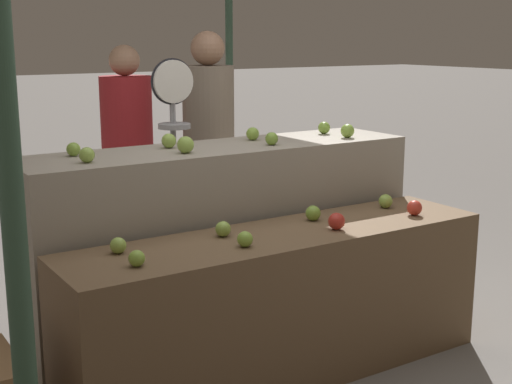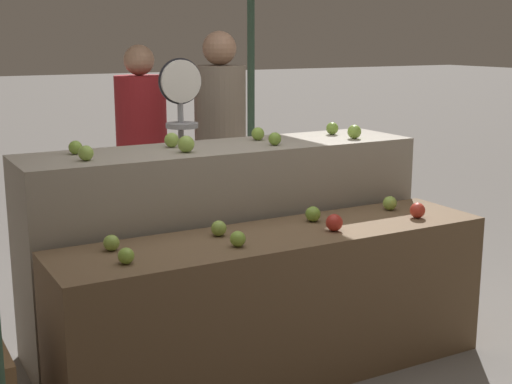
{
  "view_description": "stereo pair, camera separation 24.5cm",
  "coord_description": "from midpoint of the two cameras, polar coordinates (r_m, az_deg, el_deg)",
  "views": [
    {
      "loc": [
        -1.97,
        -2.82,
        1.73
      ],
      "look_at": [
        0.04,
        0.3,
        0.91
      ],
      "focal_mm": 50.0,
      "sensor_mm": 36.0,
      "label": 1
    },
    {
      "loc": [
        -1.76,
        -2.95,
        1.73
      ],
      "look_at": [
        0.04,
        0.3,
        0.91
      ],
      "focal_mm": 50.0,
      "sensor_mm": 36.0,
      "label": 2
    }
  ],
  "objects": [
    {
      "name": "apple_front_1",
      "position": [
        3.33,
        -3.0,
        -3.81
      ],
      "size": [
        0.08,
        0.08,
        0.08
      ],
      "primitive_type": "sphere",
      "color": "#84AD3D",
      "rests_on": "display_counter_front"
    },
    {
      "name": "apple_front_4",
      "position": [
        3.31,
        -13.06,
        -4.21
      ],
      "size": [
        0.07,
        0.07,
        0.07
      ],
      "primitive_type": "sphere",
      "color": "#8EB247",
      "rests_on": "display_counter_front"
    },
    {
      "name": "display_counter_front",
      "position": [
        3.69,
        0.1,
        -9.03
      ],
      "size": [
        2.29,
        0.55,
        0.76
      ],
      "primitive_type": "cube",
      "color": "brown",
      "rests_on": "ground_plane"
    },
    {
      "name": "apple_back_7",
      "position": [
        4.5,
        3.92,
        5.14
      ],
      "size": [
        0.08,
        0.08,
        0.08
      ],
      "primitive_type": "sphere",
      "color": "#7AA338",
      "rests_on": "display_counter_back"
    },
    {
      "name": "person_customer_left",
      "position": [
        5.28,
        -11.55,
        3.75
      ],
      "size": [
        0.45,
        0.45,
        1.67
      ],
      "rotation": [
        0.0,
        0.0,
        3.37
      ],
      "color": "#2D2D38",
      "rests_on": "ground_plane"
    },
    {
      "name": "ground_plane",
      "position": [
        3.85,
        0.1,
        -14.34
      ],
      "size": [
        60.0,
        60.0,
        0.0
      ],
      "primitive_type": "plane",
      "color": "slate"
    },
    {
      "name": "apple_back_2",
      "position": [
        4.02,
        -0.48,
        4.28
      ],
      "size": [
        0.07,
        0.07,
        0.07
      ],
      "primitive_type": "sphere",
      "color": "#7AA338",
      "rests_on": "display_counter_back"
    },
    {
      "name": "apple_back_6",
      "position": [
        4.22,
        -1.94,
        4.67
      ],
      "size": [
        0.08,
        0.08,
        0.08
      ],
      "primitive_type": "sphere",
      "color": "#84AD3D",
      "rests_on": "display_counter_back"
    },
    {
      "name": "apple_front_7",
      "position": [
        4.12,
        8.66,
        -0.74
      ],
      "size": [
        0.08,
        0.08,
        0.08
      ],
      "primitive_type": "sphere",
      "color": "#8EB247",
      "rests_on": "display_counter_front"
    },
    {
      "name": "apple_front_3",
      "position": [
        3.98,
        10.85,
        -1.27
      ],
      "size": [
        0.08,
        0.08,
        0.08
      ],
      "primitive_type": "sphere",
      "color": "red",
      "rests_on": "display_counter_front"
    },
    {
      "name": "apple_front_0",
      "position": [
        3.11,
        -11.76,
        -5.24
      ],
      "size": [
        0.07,
        0.07,
        0.07
      ],
      "primitive_type": "sphere",
      "color": "#84AD3D",
      "rests_on": "display_counter_front"
    },
    {
      "name": "produce_scale",
      "position": [
        4.44,
        -8.17,
        4.94
      ],
      "size": [
        0.28,
        0.2,
        1.6
      ],
      "color": "#99999E",
      "rests_on": "ground_plane"
    },
    {
      "name": "display_counter_back",
      "position": [
        4.12,
        -4.44,
        -4.1
      ],
      "size": [
        2.29,
        0.55,
        1.13
      ],
      "primitive_type": "cube",
      "color": "gray",
      "rests_on": "ground_plane"
    },
    {
      "name": "apple_back_1",
      "position": [
        3.77,
        -7.52,
        3.76
      ],
      "size": [
        0.09,
        0.09,
        0.09
      ],
      "primitive_type": "sphere",
      "color": "#8EB247",
      "rests_on": "display_counter_back"
    },
    {
      "name": "apple_back_3",
      "position": [
        4.34,
        5.73,
        4.88
      ],
      "size": [
        0.08,
        0.08,
        0.08
      ],
      "primitive_type": "sphere",
      "color": "#84AD3D",
      "rests_on": "display_counter_back"
    },
    {
      "name": "apple_front_5",
      "position": [
        3.51,
        -4.65,
        -2.98
      ],
      "size": [
        0.08,
        0.08,
        0.08
      ],
      "primitive_type": "sphere",
      "color": "#8EB247",
      "rests_on": "display_counter_front"
    },
    {
      "name": "apple_back_4",
      "position": [
        3.8,
        -16.2,
        3.29
      ],
      "size": [
        0.07,
        0.07,
        0.07
      ],
      "primitive_type": "sphere",
      "color": "#84AD3D",
      "rests_on": "display_counter_back"
    },
    {
      "name": "person_vendor_at_scale",
      "position": [
        4.97,
        -5.21,
        4.17
      ],
      "size": [
        0.4,
        0.4,
        1.76
      ],
      "rotation": [
        0.0,
        0.0,
        3.27
      ],
      "color": "#2D2D38",
      "rests_on": "ground_plane"
    },
    {
      "name": "apple_front_6",
      "position": [
        3.8,
        2.76,
        -1.71
      ],
      "size": [
        0.08,
        0.08,
        0.08
      ],
      "primitive_type": "sphere",
      "color": "#7AA338",
      "rests_on": "display_counter_front"
    },
    {
      "name": "apple_back_5",
      "position": [
        3.96,
        -8.76,
        4.06
      ],
      "size": [
        0.08,
        0.08,
        0.08
      ],
      "primitive_type": "sphere",
      "color": "#8EB247",
      "rests_on": "display_counter_back"
    },
    {
      "name": "apple_front_2",
      "position": [
        3.63,
        4.55,
        -2.36
      ],
      "size": [
        0.09,
        0.09,
        0.09
      ],
      "primitive_type": "sphere",
      "color": "#B72D23",
      "rests_on": "display_counter_front"
    },
    {
      "name": "apple_back_0",
      "position": [
        3.59,
        -15.29,
        2.87
      ],
      "size": [
        0.08,
        0.08,
        0.08
      ],
      "primitive_type": "sphere",
      "color": "#8EB247",
      "rests_on": "display_counter_back"
    }
  ]
}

